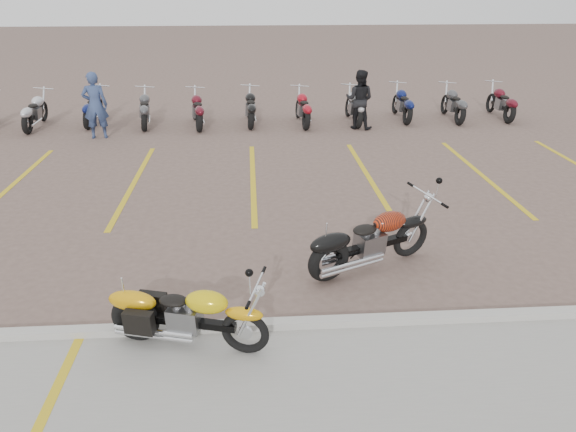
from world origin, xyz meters
name	(u,v)px	position (x,y,z in m)	size (l,w,h in m)	color
ground	(256,260)	(0.00, 0.00, 0.00)	(100.00, 100.00, 0.00)	#725A51
curb	(258,325)	(0.00, -2.00, 0.06)	(60.00, 0.18, 0.12)	#ADAAA3
parking_stripes	(253,180)	(0.00, 4.00, 0.00)	(38.00, 5.50, 0.01)	gold
yellow_cruiser	(185,317)	(-0.91, -2.29, 0.42)	(2.02, 0.69, 0.85)	black
flame_cruiser	(367,242)	(1.74, -0.44, 0.47)	(2.13, 1.12, 0.95)	black
person_a	(95,105)	(-4.42, 8.01, 0.95)	(0.69, 0.45, 1.90)	navy
person_b	(359,100)	(3.30, 8.59, 0.89)	(0.86, 0.67, 1.78)	black
bg_bike_row	(223,106)	(-0.87, 9.52, 0.55)	(18.92, 2.04, 1.10)	black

